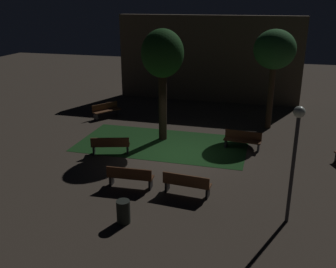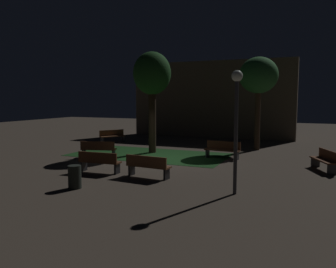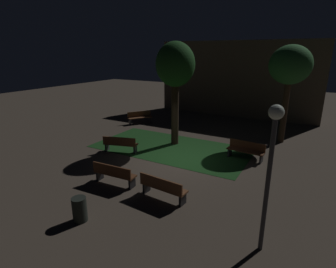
{
  "view_description": "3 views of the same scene",
  "coord_description": "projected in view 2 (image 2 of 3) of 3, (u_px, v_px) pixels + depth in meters",
  "views": [
    {
      "loc": [
        3.84,
        -16.28,
        6.99
      ],
      "look_at": [
        -0.5,
        -0.36,
        1.15
      ],
      "focal_mm": 40.88,
      "sensor_mm": 36.0,
      "label": 1
    },
    {
      "loc": [
        7.04,
        -15.34,
        3.1
      ],
      "look_at": [
        0.58,
        -0.42,
        1.38
      ],
      "focal_mm": 36.43,
      "sensor_mm": 36.0,
      "label": 2
    },
    {
      "loc": [
        5.59,
        -11.09,
        5.12
      ],
      "look_at": [
        -0.73,
        -0.04,
        1.22
      ],
      "focal_mm": 28.78,
      "sensor_mm": 36.0,
      "label": 3
    }
  ],
  "objects": [
    {
      "name": "bench_path_side",
      "position": [
        148.0,
        166.0,
        13.26
      ],
      "size": [
        1.83,
        0.62,
        0.88
      ],
      "color": "brown",
      "rests_on": "ground"
    },
    {
      "name": "lamp_post_plaza_west",
      "position": [
        236.0,
        109.0,
        10.76
      ],
      "size": [
        0.36,
        0.36,
        3.97
      ],
      "color": "#333338",
      "rests_on": "ground"
    },
    {
      "name": "bench_front_right",
      "position": [
        98.0,
        149.0,
        17.67
      ],
      "size": [
        1.86,
        0.98,
        0.88
      ],
      "color": "brown",
      "rests_on": "ground"
    },
    {
      "name": "trash_bin",
      "position": [
        75.0,
        177.0,
        11.7
      ],
      "size": [
        0.45,
        0.45,
        0.8
      ],
      "primitive_type": "cylinder",
      "color": "black",
      "rests_on": "ground"
    },
    {
      "name": "building_wall_backdrop",
      "position": [
        210.0,
        100.0,
        26.82
      ],
      "size": [
        12.88,
        0.8,
        5.97
      ],
      "primitive_type": "cube",
      "color": "brown",
      "rests_on": "ground"
    },
    {
      "name": "ground_plane",
      "position": [
        161.0,
        160.0,
        17.11
      ],
      "size": [
        60.0,
        60.0,
        0.0
      ],
      "primitive_type": "plane",
      "color": "#473D33"
    },
    {
      "name": "tree_right_canopy",
      "position": [
        152.0,
        76.0,
        19.01
      ],
      "size": [
        2.12,
        2.12,
        5.67
      ],
      "color": "#2D2116",
      "rests_on": "ground"
    },
    {
      "name": "grass_lawn",
      "position": [
        149.0,
        155.0,
        18.73
      ],
      "size": [
        8.49,
        4.4,
        0.01
      ],
      "primitive_type": "cube",
      "color": "#194219",
      "rests_on": "ground"
    },
    {
      "name": "bench_lawn_edge",
      "position": [
        112.0,
        136.0,
        23.76
      ],
      "size": [
        1.4,
        1.76,
        0.88
      ],
      "color": "brown",
      "rests_on": "ground"
    },
    {
      "name": "bench_corner",
      "position": [
        223.0,
        149.0,
        17.49
      ],
      "size": [
        1.84,
        0.64,
        0.88
      ],
      "color": "#512D19",
      "rests_on": "ground"
    },
    {
      "name": "tree_near_wall",
      "position": [
        258.0,
        77.0,
        20.01
      ],
      "size": [
        2.26,
        2.26,
        5.51
      ],
      "color": "#423021",
      "rests_on": "ground"
    },
    {
      "name": "bench_near_trees",
      "position": [
        99.0,
        161.0,
        14.15
      ],
      "size": [
        1.82,
        0.58,
        0.88
      ],
      "color": "#512D19",
      "rests_on": "ground"
    },
    {
      "name": "bench_by_lamp",
      "position": [
        325.0,
        159.0,
        14.57
      ],
      "size": [
        1.15,
        1.84,
        0.88
      ],
      "color": "brown",
      "rests_on": "ground"
    }
  ]
}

